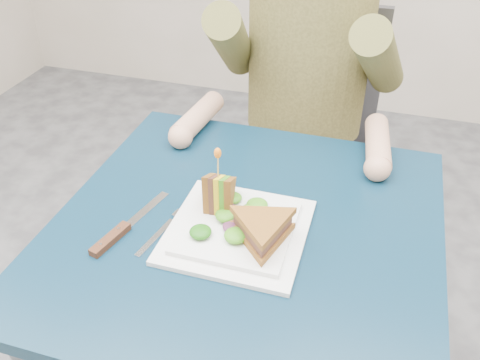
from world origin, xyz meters
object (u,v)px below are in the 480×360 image
(sandwich_upright, at_px, (219,193))
(fork, at_px, (164,229))
(chair, at_px, (307,131))
(knife, at_px, (118,233))
(plate, at_px, (237,230))
(table, at_px, (246,253))
(diner, at_px, (310,30))
(sandwich_flat, at_px, (262,229))

(sandwich_upright, bearing_deg, fork, -138.76)
(chair, height_order, knife, chair)
(plate, bearing_deg, sandwich_upright, 138.99)
(fork, bearing_deg, chair, 79.39)
(table, height_order, plate, plate)
(chair, relative_size, diner, 1.25)
(sandwich_flat, bearing_deg, plate, 155.56)
(table, height_order, fork, fork)
(plate, xyz_separation_m, sandwich_upright, (-0.05, 0.05, 0.05))
(plate, height_order, sandwich_upright, sandwich_upright)
(diner, height_order, knife, diner)
(diner, distance_m, fork, 0.71)
(chair, bearing_deg, sandwich_upright, -94.81)
(sandwich_flat, relative_size, knife, 0.92)
(sandwich_flat, xyz_separation_m, sandwich_upright, (-0.11, 0.07, 0.01))
(plate, relative_size, knife, 1.18)
(sandwich_upright, height_order, knife, sandwich_upright)
(knife, bearing_deg, plate, 18.46)
(fork, xyz_separation_m, knife, (-0.08, -0.04, 0.00))
(fork, bearing_deg, sandwich_upright, 41.24)
(table, distance_m, plate, 0.09)
(table, xyz_separation_m, knife, (-0.22, -0.11, 0.09))
(sandwich_upright, xyz_separation_m, knife, (-0.17, -0.12, -0.05))
(table, relative_size, plate, 2.88)
(table, distance_m, sandwich_upright, 0.15)
(sandwich_upright, bearing_deg, knife, -144.62)
(sandwich_flat, distance_m, fork, 0.20)
(plate, height_order, knife, plate)
(diner, bearing_deg, sandwich_flat, -85.93)
(sandwich_flat, height_order, sandwich_upright, sandwich_upright)
(knife, bearing_deg, table, 25.04)
(plate, distance_m, sandwich_flat, 0.07)
(sandwich_flat, height_order, knife, sandwich_flat)
(plate, xyz_separation_m, sandwich_flat, (0.06, -0.03, 0.04))
(sandwich_flat, relative_size, sandwich_upright, 1.64)
(diner, relative_size, sandwich_flat, 3.67)
(chair, relative_size, sandwich_upright, 7.53)
(chair, height_order, fork, chair)
(chair, relative_size, plate, 3.58)
(diner, xyz_separation_m, fork, (-0.15, -0.67, -0.18))
(table, xyz_separation_m, plate, (-0.01, -0.03, 0.09))
(sandwich_upright, xyz_separation_m, fork, (-0.09, -0.08, -0.05))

